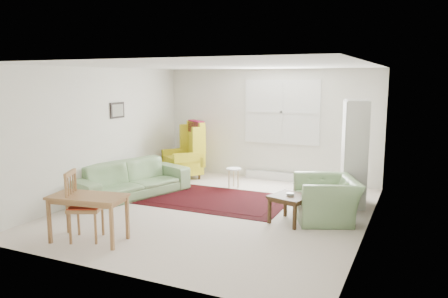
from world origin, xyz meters
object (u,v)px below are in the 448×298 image
at_px(coffee_table, 290,209).
at_px(stool, 234,178).
at_px(desk, 89,218).
at_px(desk_chair, 86,206).
at_px(armchair, 326,195).
at_px(cabinet, 355,153).
at_px(sofa, 131,173).
at_px(wingback_chair, 183,150).

bearing_deg(coffee_table, stool, 134.97).
height_order(desk, desk_chair, desk_chair).
xyz_separation_m(coffee_table, desk, (-2.36, -1.97, 0.11)).
relative_size(coffee_table, stool, 1.32).
bearing_deg(armchair, cabinet, 142.29).
relative_size(armchair, desk_chair, 1.07).
bearing_deg(desk, coffee_table, 39.77).
height_order(armchair, stool, armchair).
xyz_separation_m(sofa, coffee_table, (3.29, -0.26, -0.24)).
relative_size(wingback_chair, stool, 3.18).
distance_m(stool, cabinet, 2.62).
distance_m(armchair, stool, 2.60).
relative_size(wingback_chair, coffee_table, 2.40).
distance_m(sofa, cabinet, 4.25).
distance_m(cabinet, desk_chair, 4.69).
bearing_deg(sofa, desk, -138.23).
bearing_deg(armchair, coffee_table, -74.89).
relative_size(sofa, desk, 2.19).
height_order(cabinet, desk_chair, cabinet).
height_order(sofa, stool, sofa).
bearing_deg(cabinet, coffee_table, -130.83).
relative_size(stool, desk, 0.40).
height_order(wingback_chair, desk_chair, wingback_chair).
relative_size(armchair, coffee_table, 1.93).
bearing_deg(stool, coffee_table, -45.03).
relative_size(armchair, desk, 1.02).
xyz_separation_m(wingback_chair, stool, (1.42, -0.31, -0.46)).
xyz_separation_m(coffee_table, stool, (-1.73, 1.73, -0.02)).
xyz_separation_m(stool, desk, (-0.63, -3.70, 0.13)).
bearing_deg(wingback_chair, desk_chair, -43.23).
bearing_deg(sofa, stool, -27.33).
xyz_separation_m(armchair, stool, (-2.23, 1.34, -0.21)).
relative_size(armchair, cabinet, 0.56).
bearing_deg(coffee_table, wingback_chair, 147.03).
bearing_deg(desk, cabinet, 47.81).
relative_size(wingback_chair, cabinet, 0.70).
bearing_deg(cabinet, sofa, -176.92).
bearing_deg(stool, sofa, -136.56).
height_order(sofa, desk_chair, desk_chair).
xyz_separation_m(armchair, desk, (-2.85, -2.36, -0.08)).
bearing_deg(coffee_table, desk_chair, -141.53).
bearing_deg(cabinet, armchair, -117.51).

